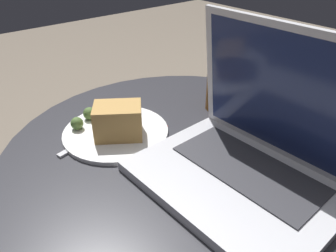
% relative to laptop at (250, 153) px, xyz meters
% --- Properties ---
extents(table, '(0.73, 0.73, 0.50)m').
position_rel_laptop_xyz_m(table, '(-0.13, -0.02, -0.18)').
color(table, '#9E9EA3').
rests_on(table, ground_plane).
extents(napkin, '(0.20, 0.17, 0.00)m').
position_rel_laptop_xyz_m(napkin, '(-0.28, -0.08, -0.05)').
color(napkin, '#B7332D').
rests_on(napkin, table).
extents(laptop, '(0.34, 0.26, 0.26)m').
position_rel_laptop_xyz_m(laptop, '(0.00, 0.00, 0.00)').
color(laptop, silver).
rests_on(laptop, table).
extents(beer_glass, '(0.06, 0.06, 0.18)m').
position_rel_laptop_xyz_m(beer_glass, '(-0.21, 0.15, 0.04)').
color(beer_glass, brown).
rests_on(beer_glass, table).
extents(snack_plate, '(0.22, 0.22, 0.08)m').
position_rel_laptop_xyz_m(snack_plate, '(-0.26, -0.10, -0.03)').
color(snack_plate, white).
rests_on(snack_plate, table).
extents(fork, '(0.05, 0.16, 0.00)m').
position_rel_laptop_xyz_m(fork, '(-0.29, -0.14, -0.05)').
color(fork, silver).
rests_on(fork, table).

